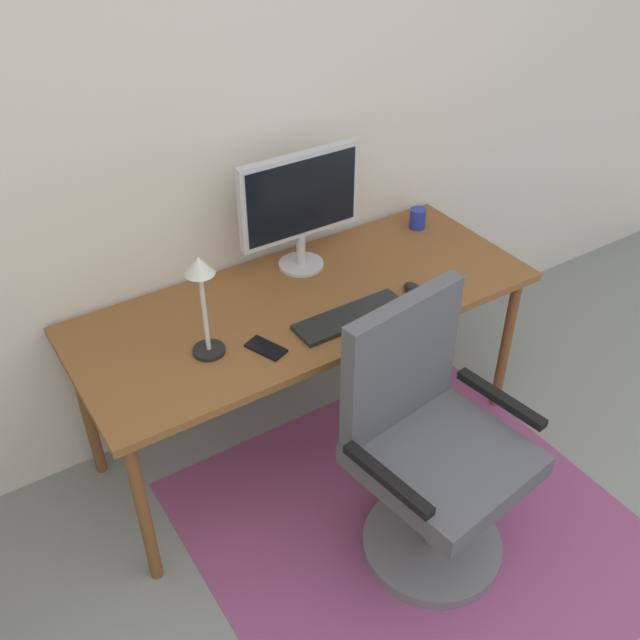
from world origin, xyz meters
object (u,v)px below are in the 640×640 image
desk (306,312)px  computer_mouse (414,289)px  keyboard (351,317)px  coffee_cup (418,218)px  desk_lamp (202,289)px  cell_phone (266,348)px  monitor (300,201)px  office_chair (429,458)px

desk → computer_mouse: bearing=-27.1°
keyboard → coffee_cup: coffee_cup is taller
coffee_cup → desk_lamp: (-1.13, -0.29, 0.21)m
cell_phone → desk_lamp: size_ratio=0.37×
monitor → coffee_cup: size_ratio=5.77×
keyboard → office_chair: 0.56m
keyboard → coffee_cup: (0.62, 0.39, 0.03)m
computer_mouse → coffee_cup: coffee_cup is taller
desk → coffee_cup: bearing=16.4°
monitor → keyboard: bearing=-95.3°
computer_mouse → desk_lamp: bearing=173.0°
keyboard → desk_lamp: size_ratio=1.15×
keyboard → computer_mouse: computer_mouse is taller
coffee_cup → cell_phone: bearing=-158.4°
keyboard → cell_phone: (-0.34, 0.01, -0.00)m
office_chair → cell_phone: bearing=116.4°
desk_lamp → keyboard: bearing=-11.5°
desk → office_chair: bearing=-84.5°
keyboard → computer_mouse: bearing=1.0°
cell_phone → desk_lamp: bearing=130.6°
monitor → keyboard: size_ratio=1.18×
monitor → desk: bearing=-117.1°
keyboard → office_chair: bearing=-90.7°
desk → coffee_cup: coffee_cup is taller
computer_mouse → keyboard: bearing=-179.0°
computer_mouse → coffee_cup: (0.33, 0.39, 0.03)m
monitor → desk_lamp: size_ratio=1.35×
monitor → computer_mouse: monitor is taller
computer_mouse → office_chair: office_chair is taller
computer_mouse → office_chair: (-0.30, -0.48, -0.30)m
office_chair → computer_mouse: bearing=50.5°
computer_mouse → desk_lamp: (-0.80, 0.10, 0.24)m
monitor → computer_mouse: size_ratio=4.87×
desk → computer_mouse: computer_mouse is taller
desk → monitor: bearing=62.9°
monitor → office_chair: bearing=-92.8°
computer_mouse → coffee_cup: 0.51m
office_chair → monitor: bearing=79.3°
monitor → cell_phone: 0.61m
computer_mouse → cell_phone: bearing=179.3°
coffee_cup → cell_phone: (-0.96, -0.38, -0.04)m
keyboard → coffee_cup: 0.74m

